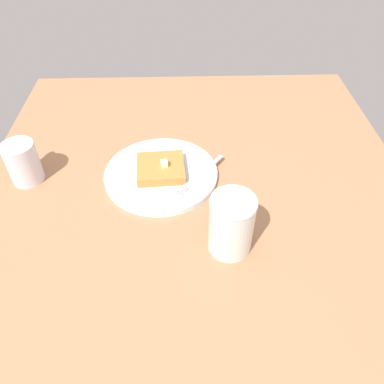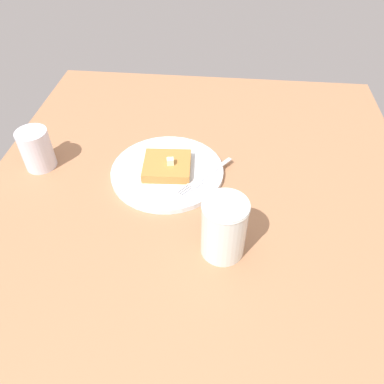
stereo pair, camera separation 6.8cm
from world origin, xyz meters
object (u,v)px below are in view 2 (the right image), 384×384
at_px(fork, 203,178).
at_px(syrup_jar, 224,231).
at_px(coffee_mug, 36,149).
at_px(plate, 167,172).

distance_m(fork, syrup_jar, 0.18).
bearing_deg(syrup_jar, coffee_mug, 64.84).
height_order(plate, syrup_jar, syrup_jar).
bearing_deg(fork, coffee_mug, 86.51).
xyz_separation_m(fork, coffee_mug, (0.02, 0.37, 0.03)).
height_order(fork, syrup_jar, syrup_jar).
xyz_separation_m(plate, syrup_jar, (-0.19, -0.13, 0.05)).
bearing_deg(syrup_jar, fork, 15.76).
bearing_deg(syrup_jar, plate, 33.72).
relative_size(fork, coffee_mug, 1.39).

